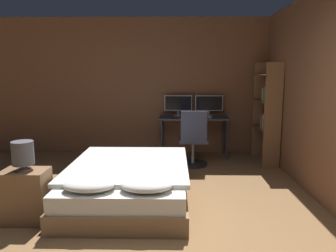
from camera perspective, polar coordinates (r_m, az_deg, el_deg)
wall_back at (r=6.65m, az=0.49°, el=6.91°), size 12.00×0.06×2.70m
wall_side_right at (r=4.65m, az=24.89°, el=4.93°), size 0.06×12.00×2.70m
bed at (r=4.33m, az=-6.89°, el=-9.67°), size 1.52×2.09×0.54m
nightstand at (r=4.00m, az=-23.49°, el=-11.10°), size 0.48×0.34×0.59m
bedside_lamp at (r=3.87m, az=-23.96°, el=-4.39°), size 0.23×0.23×0.32m
desk at (r=6.37m, az=4.53°, el=0.59°), size 1.34×0.57×0.78m
monitor_left at (r=6.50m, az=1.79°, el=3.86°), size 0.55×0.16×0.41m
monitor_right at (r=6.54m, az=7.15°, el=3.82°), size 0.55×0.16×0.41m
keyboard at (r=6.17m, az=4.65°, el=1.41°), size 0.39×0.13×0.02m
computer_mouse at (r=6.20m, az=7.29°, el=1.48°), size 0.07×0.05×0.04m
office_chair at (r=5.74m, az=4.40°, el=-2.96°), size 0.52×0.52×0.99m
bookshelf at (r=6.09m, az=17.02°, el=2.80°), size 0.30×0.82×1.80m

